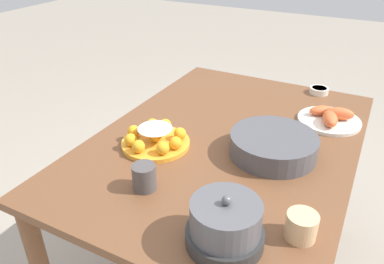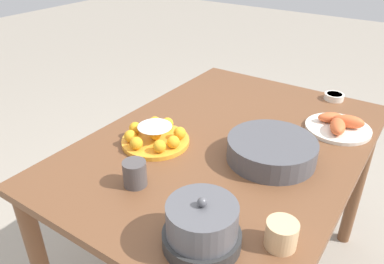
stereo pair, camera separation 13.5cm
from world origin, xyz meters
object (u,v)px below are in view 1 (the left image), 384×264
at_px(sauce_bowl, 319,90).
at_px(seafood_platter, 330,118).
at_px(dining_table, 226,161).
at_px(warming_pot, 225,225).
at_px(cup_near, 144,177).
at_px(serving_bowl, 273,144).
at_px(cup_far, 301,226).
at_px(cake_plate, 155,139).

height_order(sauce_bowl, seafood_platter, seafood_platter).
relative_size(dining_table, warming_pot, 6.53).
bearing_deg(seafood_platter, cup_near, -31.03).
relative_size(serving_bowl, warming_pot, 1.51).
height_order(seafood_platter, warming_pot, warming_pot).
height_order(cup_far, warming_pot, warming_pot).
height_order(cake_plate, cup_near, cup_near).
xyz_separation_m(cup_near, cup_far, (-0.02, 0.46, -0.00)).
bearing_deg(cup_near, sauce_bowl, 161.79).
bearing_deg(cup_near, seafood_platter, 148.97).
distance_m(cake_plate, serving_bowl, 0.41).
height_order(serving_bowl, warming_pot, warming_pot).
relative_size(cup_near, warming_pot, 0.41).
bearing_deg(serving_bowl, warming_pot, 1.81).
xyz_separation_m(serving_bowl, cup_near, (0.36, -0.29, -0.00)).
relative_size(serving_bowl, sauce_bowl, 3.46).
bearing_deg(serving_bowl, sauce_bowl, 176.63).
distance_m(cake_plate, seafood_platter, 0.70).
bearing_deg(cup_far, dining_table, -136.30).
bearing_deg(seafood_platter, cup_far, 3.77).
height_order(cake_plate, cup_far, cake_plate).
xyz_separation_m(cake_plate, cup_near, (0.23, 0.11, 0.01)).
relative_size(sauce_bowl, cup_far, 1.07).
distance_m(serving_bowl, sauce_bowl, 0.62).
distance_m(sauce_bowl, warming_pot, 1.07).
bearing_deg(seafood_platter, sauce_bowl, -161.19).
relative_size(dining_table, seafood_platter, 5.24).
xyz_separation_m(serving_bowl, warming_pot, (0.45, 0.01, 0.02)).
bearing_deg(serving_bowl, seafood_platter, 158.31).
xyz_separation_m(sauce_bowl, seafood_platter, (0.28, 0.10, 0.01)).
relative_size(dining_table, serving_bowl, 4.32).
distance_m(dining_table, seafood_platter, 0.45).
xyz_separation_m(cup_far, warming_pot, (0.11, -0.16, 0.02)).
height_order(serving_bowl, seafood_platter, serving_bowl).
bearing_deg(cup_near, warming_pot, 73.04).
xyz_separation_m(dining_table, cup_far, (0.38, 0.36, 0.14)).
xyz_separation_m(dining_table, warming_pot, (0.48, 0.20, 0.16)).
xyz_separation_m(dining_table, seafood_platter, (-0.30, 0.32, 0.13)).
height_order(cake_plate, serving_bowl, same).
bearing_deg(cup_far, cake_plate, -110.29).
bearing_deg(warming_pot, sauce_bowl, 178.82).
bearing_deg(sauce_bowl, cup_near, -18.21).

